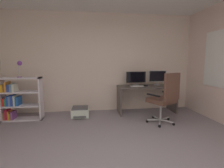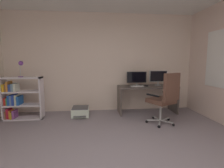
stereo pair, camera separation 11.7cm
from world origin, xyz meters
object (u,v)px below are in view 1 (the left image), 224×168
Objects in this scene: office_chair at (165,96)px; bookshelf at (17,99)px; desk_lamp at (20,65)px; monitor_main at (136,78)px; desk at (146,93)px; printer at (80,112)px; computer_mouse at (146,86)px; keyboard at (137,86)px; monitor_secondary at (157,77)px.

bookshelf is (-3.33, 0.72, -0.13)m from office_chair.
monitor_main is at bearing 6.36° from desk_lamp.
desk is 1.84m from printer.
office_chair is (0.14, -0.87, -0.12)m from computer_mouse.
keyboard reaches higher than printer.
monitor_main is at bearing 131.68° from computer_mouse.
bookshelf reaches higher than printer.
keyboard is at bearing -164.38° from desk.
desk_lamp is (-3.13, -0.21, 0.75)m from desk.
monitor_main reaches higher than desk.
bookshelf reaches higher than computer_mouse.
keyboard is 2.94m from bookshelf.
printer is at bearing 3.42° from desk_lamp.
monitor_main is 0.61m from monitor_secondary.
computer_mouse is (0.26, 0.02, 0.01)m from keyboard.
computer_mouse is (-0.04, -0.06, 0.20)m from desk.
keyboard is at bearing 173.02° from computer_mouse.
desk_lamp reaches higher than office_chair.
bookshelf is at bearing -176.22° from desk.
computer_mouse is at bearing 2.85° from desk_lamp.
bookshelf is at bearing 170.44° from computer_mouse.
computer_mouse is at bearing 8.73° from keyboard.
bookshelf is 1.98× the size of printer.
monitor_secondary is 0.71m from keyboard.
desk_lamp reaches higher than printer.
monitor_main is 5.43× the size of computer_mouse.
monitor_secondary is 1.12m from office_chair.
monitor_secondary is at bearing 11.08° from computer_mouse.
office_chair is at bearing -93.12° from computer_mouse.
keyboard is at bearing -100.09° from monitor_main.
monitor_main is 3.01m from bookshelf.
printer is (-1.51, -0.24, -0.83)m from monitor_main.
computer_mouse is at bearing 2.75° from bookshelf.
desk is 2.85× the size of monitor_main.
desk is 3.14× the size of monitor_secondary.
desk_lamp is at bearing -173.64° from monitor_main.
printer is (-1.48, -0.05, -0.63)m from keyboard.
monitor_secondary is 0.96× the size of printer.
monitor_main is 1.05× the size of printer.
desk is at bearing 3.91° from desk_lamp.
monitor_main reaches higher than printer.
keyboard is 2.88m from desk_lamp.
office_chair reaches higher than keyboard.
desk is at bearing 19.03° from keyboard.
monitor_main is 1.15m from office_chair.
monitor_secondary is (0.61, 0.00, 0.02)m from monitor_main.
computer_mouse is (-0.38, -0.17, -0.22)m from monitor_secondary.
computer_mouse is 0.09× the size of office_chair.
monitor_secondary reaches higher than monitor_main.
keyboard is at bearing 1.89° from printer.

